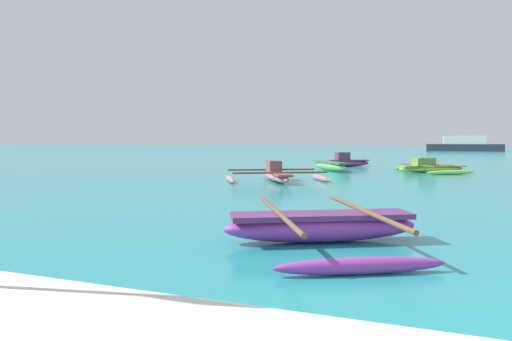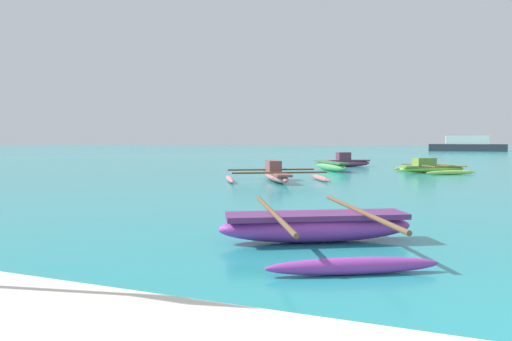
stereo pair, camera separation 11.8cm
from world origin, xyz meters
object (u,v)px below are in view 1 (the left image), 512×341
Objects in this scene: moored_boat_1 at (321,227)px; moored_boat_0 at (430,168)px; moored_boat_3 at (275,174)px; distant_ferry at (464,145)px; moored_boat_2 at (330,166)px; moored_boat_4 at (347,162)px.

moored_boat_0 is at bearing 56.48° from moored_boat_1.
moored_boat_3 is (-5.50, -6.95, 0.02)m from moored_boat_0.
distant_ferry is (6.15, 62.70, 0.65)m from moored_boat_1.
moored_boat_0 is 1.25× the size of moored_boat_2.
distant_ferry is at bearing 50.89° from moored_boat_0.
moored_boat_4 is 0.26× the size of distant_ferry.
distant_ferry is at bearing 133.09° from moored_boat_2.
moored_boat_1 is 63.00m from distant_ferry.
moored_boat_1 is 0.42× the size of distant_ferry.
distant_ferry is (10.04, 53.14, 0.63)m from moored_boat_3.
moored_boat_3 is at bearing -42.66° from moored_boat_2.
moored_boat_1 is at bearing -24.66° from moored_boat_2.
moored_boat_2 is at bearing -127.65° from moored_boat_4.
moored_boat_2 is 47.68m from distant_ferry.
moored_boat_0 is at bearing 61.29° from moored_boat_2.
moored_boat_3 is at bearing -100.69° from distant_ferry.
moored_boat_0 is 16.58m from moored_boat_1.
moored_boat_1 is at bearing -95.60° from distant_ferry.
moored_boat_0 is at bearing 112.20° from moored_boat_3.
moored_boat_4 is at bearing 141.50° from moored_boat_2.
moored_boat_0 reaches higher than moored_boat_1.
moored_boat_1 is at bearing -7.34° from moored_boat_3.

